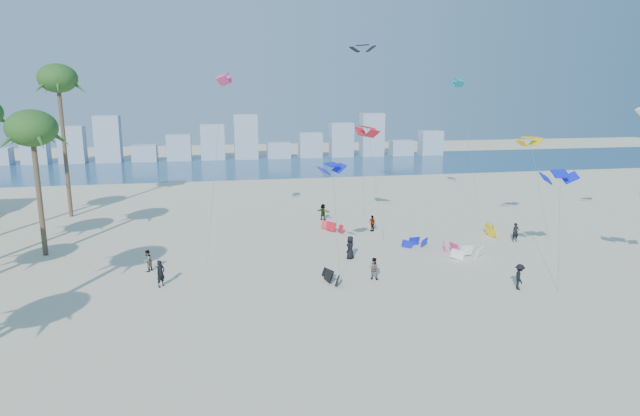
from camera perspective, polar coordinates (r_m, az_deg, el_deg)
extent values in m
plane|color=beige|center=(26.25, 0.19, -17.47)|extent=(220.00, 220.00, 0.00)
plane|color=navy|center=(95.35, -8.20, 4.37)|extent=(220.00, 220.00, 0.00)
imported|color=black|center=(38.34, -16.35, -6.61)|extent=(0.78, 0.79, 1.85)
imported|color=gray|center=(38.46, 5.64, -6.31)|extent=(0.97, 0.92, 1.57)
imported|color=black|center=(42.79, 3.19, -4.15)|extent=(1.00, 1.06, 1.83)
imported|color=gray|center=(51.19, 5.49, -1.59)|extent=(0.68, 0.97, 1.53)
imported|color=black|center=(38.69, 20.17, -6.79)|extent=(0.99, 1.28, 1.74)
imported|color=gray|center=(55.20, 0.32, -0.43)|extent=(1.45, 1.44, 1.68)
imported|color=black|center=(50.46, 19.81, -2.41)|extent=(0.62, 0.41, 1.66)
imported|color=gray|center=(41.79, -17.63, -5.29)|extent=(0.92, 0.98, 1.60)
cylinder|color=#595959|center=(38.15, 1.71, -1.51)|extent=(0.08, 2.48, 7.84)
cylinder|color=#595959|center=(49.15, 5.83, 2.65)|extent=(0.72, 3.47, 9.65)
cylinder|color=#595959|center=(52.22, 22.00, 1.92)|extent=(0.95, 2.95, 8.82)
cylinder|color=#595959|center=(44.84, -10.90, 4.47)|extent=(1.86, 5.75, 14.16)
cylinder|color=#595959|center=(60.95, 15.34, 6.23)|extent=(2.23, 2.23, 14.02)
cylinder|color=#595959|center=(58.87, 4.52, 8.21)|extent=(0.83, 4.41, 17.67)
cylinder|color=#595959|center=(40.67, 23.77, -2.15)|extent=(1.94, 3.69, 7.23)
cylinder|color=brown|center=(48.05, -27.36, 1.39)|extent=(0.40, 0.40, 10.13)
ellipsoid|color=#264F1B|center=(47.47, -27.97, 7.40)|extent=(3.80, 3.80, 2.85)
cylinder|color=brown|center=(61.52, -25.17, 5.59)|extent=(0.40, 0.40, 14.11)
ellipsoid|color=#264F1B|center=(61.24, -25.79, 12.15)|extent=(3.80, 3.80, 2.85)
cube|color=#9EADBF|center=(109.49, -27.66, 5.37)|extent=(4.40, 3.00, 4.80)
cube|color=#9EADBF|center=(107.79, -24.54, 6.06)|extent=(4.40, 3.00, 6.60)
cube|color=#9EADBF|center=(106.43, -21.32, 6.75)|extent=(4.40, 3.00, 8.40)
cube|color=#9EADBF|center=(105.76, -17.89, 5.50)|extent=(4.40, 3.00, 3.00)
cube|color=#9EADBF|center=(105.10, -14.55, 6.15)|extent=(4.40, 3.00, 4.80)
cube|color=#9EADBF|center=(104.80, -11.17, 6.79)|extent=(4.40, 3.00, 6.60)
cube|color=#9EADBF|center=(104.88, -7.78, 7.41)|extent=(4.40, 3.00, 8.40)
cube|color=#9EADBF|center=(105.67, -4.36, 6.05)|extent=(4.40, 3.00, 3.00)
cube|color=#9EADBF|center=(106.45, -1.03, 6.62)|extent=(4.40, 3.00, 4.80)
cube|color=#9EADBF|center=(107.60, 2.25, 7.15)|extent=(4.40, 3.00, 6.60)
cube|color=#9EADBF|center=(109.10, 5.46, 7.65)|extent=(4.40, 3.00, 8.40)
cube|color=#9EADBF|center=(111.25, 8.51, 6.27)|extent=(4.40, 3.00, 3.00)
cube|color=#9EADBF|center=(113.36, 11.51, 6.72)|extent=(4.40, 3.00, 4.80)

